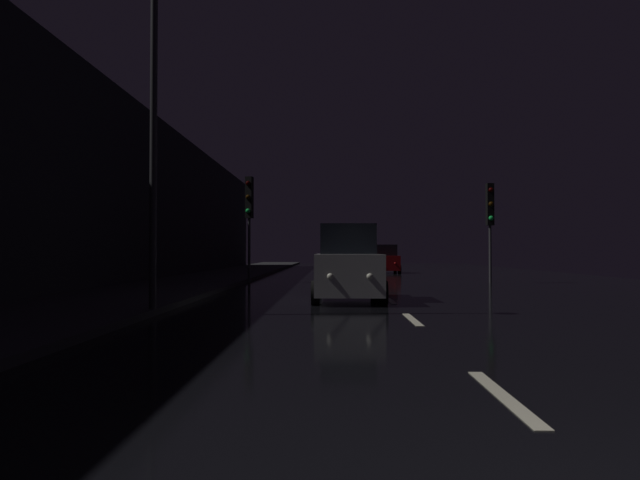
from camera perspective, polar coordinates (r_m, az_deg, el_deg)
name	(u,v)px	position (r m, az deg, el deg)	size (l,w,h in m)	color
ground	(367,282)	(27.26, 4.73, -4.16)	(27.94, 84.00, 0.02)	black
sidewalk_left	(204,280)	(27.88, -11.46, -3.90)	(4.40, 84.00, 0.15)	#28282B
building_facade_left	(124,191)	(25.34, -18.94, 4.61)	(0.80, 63.00, 7.88)	black
lane_centerline	(387,298)	(17.78, 6.63, -5.71)	(0.16, 27.15, 0.01)	beige
traffic_light_far_right	(490,211)	(27.02, 16.54, 2.75)	(0.31, 0.46, 4.50)	#38383A
traffic_light_far_left	(249,206)	(26.53, -7.05, 3.41)	(0.36, 0.48, 4.86)	#38383A
streetlamp_overhead	(173,85)	(13.71, -14.40, 14.68)	(1.70, 0.44, 7.87)	#2D2D30
car_approaching_headlights	(348,266)	(16.76, 2.76, -2.57)	(2.02, 4.37, 2.20)	silver
car_distant_taillights	(386,260)	(38.35, 6.55, -1.99)	(1.72, 3.73, 1.88)	maroon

